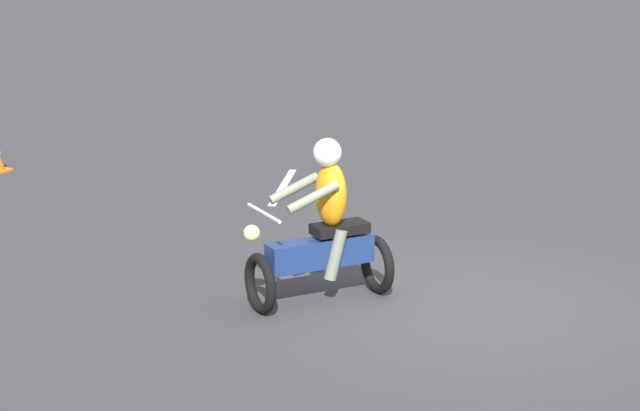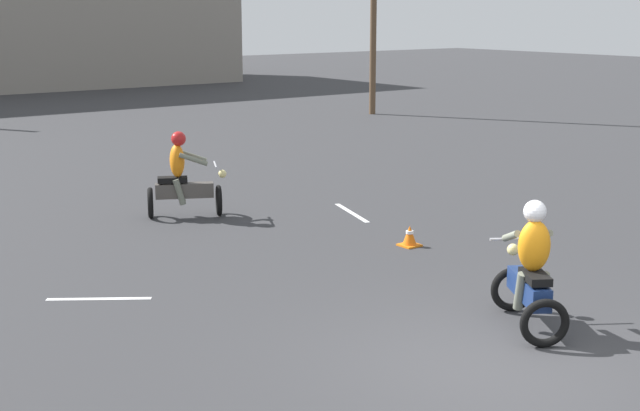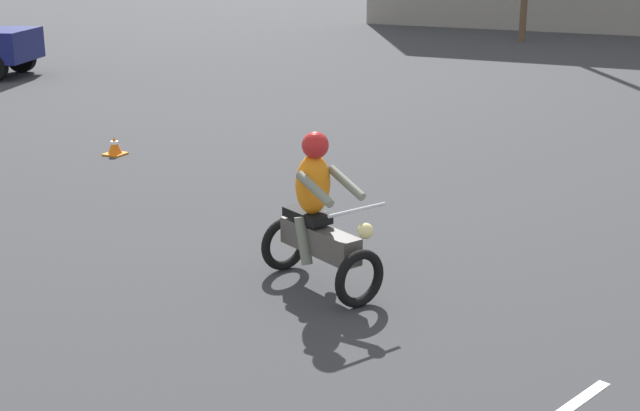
{
  "view_description": "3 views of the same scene",
  "coord_description": "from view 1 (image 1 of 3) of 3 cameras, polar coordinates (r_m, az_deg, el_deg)",
  "views": [
    {
      "loc": [
        -4.6,
        10.7,
        4.2
      ],
      "look_at": [
        1.32,
        0.62,
        1.0
      ],
      "focal_mm": 70.0,
      "sensor_mm": 36.0,
      "label": 1
    },
    {
      "loc": [
        -7.08,
        -6.31,
        3.91
      ],
      "look_at": [
        1.06,
        4.62,
        0.9
      ],
      "focal_mm": 50.0,
      "sensor_mm": 36.0,
      "label": 2
    },
    {
      "loc": [
        4.69,
        0.8,
        3.55
      ],
      "look_at": [
        0.81,
        8.63,
        0.9
      ],
      "focal_mm": 50.0,
      "sensor_mm": 36.0,
      "label": 3
    }
  ],
  "objects": [
    {
      "name": "motorcycle_rider_foreground",
      "position": [
        12.2,
        0.15,
        -1.22
      ],
      "size": [
        1.26,
        1.5,
        1.66
      ],
      "rotation": [
        0.0,
        0.0,
        5.72
      ],
      "color": "black",
      "rests_on": "ground"
    },
    {
      "name": "ground_plane",
      "position": [
        12.38,
        6.74,
        -4.63
      ],
      "size": [
        120.0,
        120.0,
        0.0
      ],
      "primitive_type": "plane",
      "color": "#333335"
    },
    {
      "name": "lane_stripe_se",
      "position": [
        16.81,
        -1.71,
        0.86
      ],
      "size": [
        0.88,
        1.84,
        0.01
      ],
      "primitive_type": "cube",
      "rotation": [
        0.0,
        0.0,
        6.69
      ],
      "color": "silver",
      "rests_on": "ground"
    }
  ]
}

